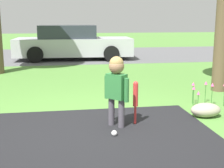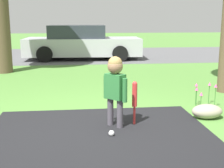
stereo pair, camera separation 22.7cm
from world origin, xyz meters
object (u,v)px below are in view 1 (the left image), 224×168
child (116,82)px  baseball_bat (135,97)px  sports_ball (114,133)px  parked_car (72,43)px

child → baseball_bat: bearing=56.9°
sports_ball → parked_car: 8.30m
child → sports_ball: size_ratio=13.19×
baseball_bat → sports_ball: bearing=-132.2°
sports_ball → parked_car: bearing=91.7°
baseball_bat → parked_car: 7.87m
baseball_bat → parked_car: size_ratio=0.15×
child → baseball_bat: child is taller
sports_ball → child: bearing=75.8°
baseball_bat → parked_car: bearing=94.6°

